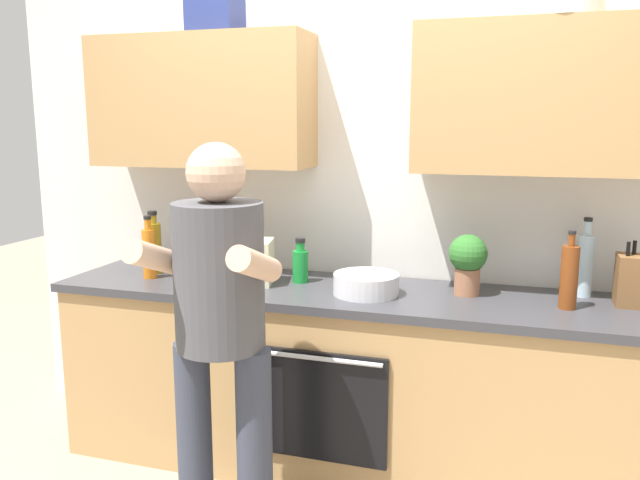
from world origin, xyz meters
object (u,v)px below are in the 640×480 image
at_px(cup_coffee, 211,262).
at_px(person_standing, 220,317).
at_px(grocery_bag_rice, 247,262).
at_px(bottle_vinegar, 569,276).
at_px(bottle_juice, 149,252).
at_px(bottle_oil, 154,246).
at_px(bottle_water, 585,264).
at_px(potted_herb, 468,260).
at_px(mixing_bowl, 366,284).
at_px(bottle_soda, 300,264).
at_px(bottle_hotsauce, 207,258).
at_px(knife_block, 628,280).

bearing_deg(cup_coffee, person_standing, -61.23).
bearing_deg(grocery_bag_rice, bottle_vinegar, 0.35).
relative_size(bottle_juice, bottle_oil, 0.97).
bearing_deg(cup_coffee, bottle_oil, -156.46).
bearing_deg(bottle_water, potted_herb, -165.94).
relative_size(bottle_oil, mixing_bowl, 1.09).
bearing_deg(bottle_oil, bottle_soda, 3.13).
bearing_deg(bottle_water, grocery_bag_rice, -171.40).
bearing_deg(cup_coffee, bottle_vinegar, -5.36).
xyz_separation_m(person_standing, bottle_oil, (-0.73, 0.73, 0.10)).
bearing_deg(bottle_water, bottle_soda, -174.11).
relative_size(bottle_water, mixing_bowl, 1.20).
distance_m(person_standing, bottle_hotsauce, 0.83).
bearing_deg(bottle_juice, bottle_water, 7.79).
bearing_deg(bottle_hotsauce, bottle_juice, -163.35).
height_order(bottle_vinegar, mixing_bowl, bottle_vinegar).
height_order(cup_coffee, knife_block, knife_block).
xyz_separation_m(person_standing, potted_herb, (0.85, 0.78, 0.11)).
relative_size(bottle_vinegar, grocery_bag_rice, 1.35).
bearing_deg(bottle_water, mixing_bowl, -164.63).
xyz_separation_m(bottle_oil, potted_herb, (1.59, 0.05, 0.02)).
bearing_deg(mixing_bowl, bottle_juice, -178.87).
height_order(person_standing, bottle_juice, person_standing).
bearing_deg(bottle_water, bottle_vinegar, -109.58).
xyz_separation_m(cup_coffee, grocery_bag_rice, (0.28, -0.17, 0.06)).
relative_size(bottle_juice, bottle_vinegar, 0.95).
distance_m(bottle_vinegar, mixing_bowl, 0.87).
xyz_separation_m(knife_block, grocery_bag_rice, (-1.71, -0.14, -0.00)).
bearing_deg(bottle_soda, mixing_bowl, -19.13).
distance_m(mixing_bowl, knife_block, 1.12).
distance_m(bottle_juice, grocery_bag_rice, 0.51).
bearing_deg(knife_block, mixing_bowl, -171.70).
relative_size(person_standing, bottle_water, 4.47).
height_order(person_standing, potted_herb, person_standing).
bearing_deg(bottle_vinegar, bottle_soda, 175.77).
bearing_deg(bottle_soda, person_standing, -94.09).
bearing_deg(bottle_vinegar, cup_coffee, 174.64).
xyz_separation_m(person_standing, bottle_vinegar, (1.28, 0.69, 0.09)).
xyz_separation_m(person_standing, bottle_juice, (-0.70, 0.63, 0.09)).
bearing_deg(bottle_oil, person_standing, -44.99).
bearing_deg(bottle_hotsauce, bottle_water, 6.36).
bearing_deg(bottle_water, bottle_oil, -175.15).
xyz_separation_m(bottle_juice, bottle_water, (2.05, 0.28, 0.02)).
height_order(potted_herb, grocery_bag_rice, potted_herb).
distance_m(person_standing, bottle_juice, 0.94).
distance_m(mixing_bowl, grocery_bag_rice, 0.60).
relative_size(bottle_oil, knife_block, 1.17).
relative_size(bottle_hotsauce, bottle_vinegar, 0.73).
distance_m(cup_coffee, knife_block, 1.99).
xyz_separation_m(bottle_water, bottle_vinegar, (-0.08, -0.22, -0.01)).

